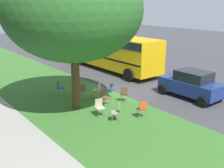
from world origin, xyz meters
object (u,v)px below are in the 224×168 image
object	(u,v)px
chair_5	(60,87)
chair_8	(110,90)
chair_4	(100,106)
chair_7	(124,93)
chair_6	(117,111)
school_bus	(108,48)
parked_car	(191,84)
chair_1	(142,108)
street_tree	(73,10)
chair_0	(81,90)
chair_2	(98,89)
chair_3	(104,96)

from	to	relation	value
chair_5	chair_8	distance (m)	3.17
chair_4	chair_7	world-z (taller)	same
chair_6	chair_7	bearing A→B (deg)	-48.45
chair_4	school_bus	distance (m)	10.16
chair_6	parked_car	bearing A→B (deg)	-91.64
school_bus	chair_1	bearing A→B (deg)	151.20
chair_4	chair_7	bearing A→B (deg)	-71.72
street_tree	chair_0	size ratio (longest dim) A/B	8.69
chair_2	chair_6	xyz separation A→B (m)	(-3.30, 1.22, 0.00)
school_bus	chair_3	bearing A→B (deg)	140.62
street_tree	chair_5	size ratio (longest dim) A/B	8.69
street_tree	chair_2	bearing A→B (deg)	-70.74
street_tree	chair_8	size ratio (longest dim) A/B	8.69
chair_6	chair_0	bearing A→B (deg)	-6.16
chair_0	parked_car	bearing A→B (deg)	-127.57
chair_3	chair_0	bearing A→B (deg)	13.13
chair_3	chair_5	xyz separation A→B (m)	(3.09, 1.09, 0.00)
chair_2	school_bus	bearing A→B (deg)	-42.91
chair_1	chair_4	distance (m)	2.10
chair_5	chair_6	distance (m)	5.19
chair_4	chair_0	bearing A→B (deg)	-14.11
chair_0	chair_1	size ratio (longest dim) A/B	1.00
chair_1	chair_6	xyz separation A→B (m)	(0.47, 1.20, 0.00)
chair_1	chair_8	xyz separation A→B (m)	(3.22, -0.56, 0.00)
street_tree	parked_car	world-z (taller)	street_tree
street_tree	chair_4	bearing A→B (deg)	-168.16
street_tree	chair_0	xyz separation A→B (m)	(1.15, -1.05, -4.58)
chair_3	chair_6	world-z (taller)	same
chair_5	chair_3	bearing A→B (deg)	-160.56
chair_1	chair_7	world-z (taller)	same
chair_0	chair_8	size ratio (longest dim) A/B	1.00
chair_7	street_tree	bearing A→B (deg)	71.41
chair_5	chair_6	size ratio (longest dim) A/B	1.00
chair_5	street_tree	bearing A→B (deg)	171.95
parked_car	chair_1	bearing A→B (deg)	94.09
parked_car	chair_5	bearing A→B (deg)	47.60
chair_1	chair_2	xyz separation A→B (m)	(3.78, -0.03, 0.00)
street_tree	chair_6	bearing A→B (deg)	-166.53
chair_6	school_bus	world-z (taller)	school_bus
chair_3	school_bus	distance (m)	8.64
chair_1	school_bus	bearing A→B (deg)	-28.80
street_tree	chair_7	distance (m)	5.35
chair_0	chair_3	distance (m)	1.77
chair_4	chair_8	bearing A→B (deg)	-49.76
chair_1	chair_3	size ratio (longest dim) A/B	1.00
chair_3	parked_car	size ratio (longest dim) A/B	0.24
street_tree	chair_1	distance (m)	5.84
chair_3	chair_6	xyz separation A→B (m)	(-2.09, 0.81, 0.00)
chair_7	school_bus	xyz separation A→B (m)	(6.93, -4.24, 1.24)
chair_0	chair_1	xyz separation A→B (m)	(-4.28, -0.79, 0.00)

